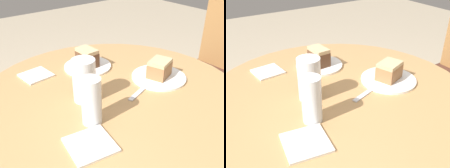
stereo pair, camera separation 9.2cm
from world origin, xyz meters
The scene contains 10 objects.
table centered at (0.00, 0.00, 0.54)m, with size 1.05×1.05×0.72m.
plate_near centered at (0.03, 0.23, 0.73)m, with size 0.23×0.23×0.01m.
plate_far centered at (-0.25, 0.05, 0.73)m, with size 0.21×0.21×0.01m.
cake_slice_near centered at (0.03, 0.23, 0.77)m, with size 0.10×0.12×0.07m.
cake_slice_far centered at (-0.25, 0.05, 0.77)m, with size 0.10×0.07×0.08m.
glass_lemonade centered at (-0.03, -0.10, 0.80)m, with size 0.08×0.08×0.16m.
glass_water centered at (0.10, -0.16, 0.80)m, with size 0.06×0.06×0.16m.
napkin_stack centered at (0.19, -0.23, 0.73)m, with size 0.15×0.15×0.01m.
fork centered at (0.06, 0.09, 0.73)m, with size 0.07×0.16×0.00m.
napkin_side centered at (-0.31, -0.17, 0.73)m, with size 0.13×0.13×0.01m.
Camera 2 is at (0.72, -0.46, 1.25)m, focal length 42.00 mm.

